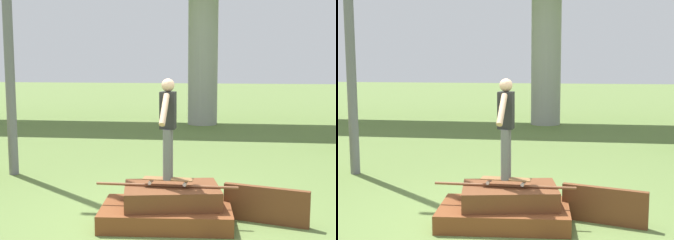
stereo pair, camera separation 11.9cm
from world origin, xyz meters
TOP-DOWN VIEW (x-y plane):
  - ground_plane at (0.00, 0.00)m, footprint 80.00×80.00m
  - scrap_pile at (0.03, 0.02)m, footprint 2.13×1.27m
  - scrap_plank_loose at (1.48, 0.20)m, footprint 1.26×0.45m
  - skateboard at (0.02, 0.01)m, footprint 0.75×0.23m
  - skater at (0.02, 0.01)m, footprint 0.23×1.01m

SIDE VIEW (x-z plane):
  - ground_plane at x=0.00m, z-range 0.00..0.00m
  - scrap_pile at x=0.03m, z-range -0.06..0.55m
  - scrap_plank_loose at x=1.48m, z-range 0.00..0.55m
  - skateboard at x=0.02m, z-range 0.63..0.72m
  - skater at x=0.02m, z-range 0.79..2.27m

